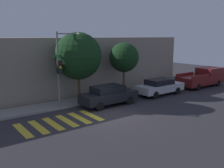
% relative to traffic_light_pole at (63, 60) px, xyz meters
% --- Properties ---
extents(ground_plane, '(60.00, 60.00, 0.00)m').
position_rel_traffic_light_pole_xyz_m(ground_plane, '(1.61, -3.37, -3.52)').
color(ground_plane, '#2D2B30').
extents(sidewalk, '(26.00, 2.06, 0.14)m').
position_rel_traffic_light_pole_xyz_m(sidewalk, '(1.61, 0.86, -3.45)').
color(sidewalk, gray).
rests_on(sidewalk, ground).
extents(building_row, '(26.00, 6.00, 5.03)m').
position_rel_traffic_light_pole_xyz_m(building_row, '(1.61, 5.29, -1.01)').
color(building_row, gray).
rests_on(building_row, ground).
extents(crosswalk, '(4.94, 2.60, 0.00)m').
position_rel_traffic_light_pole_xyz_m(crosswalk, '(-1.62, -2.57, -3.52)').
color(crosswalk, gold).
rests_on(crosswalk, ground).
extents(traffic_light_pole, '(2.18, 0.56, 5.48)m').
position_rel_traffic_light_pole_xyz_m(traffic_light_pole, '(0.00, 0.00, 0.00)').
color(traffic_light_pole, slate).
rests_on(traffic_light_pole, ground).
extents(sedan_near_corner, '(4.43, 1.75, 1.51)m').
position_rel_traffic_light_pole_xyz_m(sedan_near_corner, '(3.00, -1.27, -2.73)').
color(sedan_near_corner, black).
rests_on(sedan_near_corner, ground).
extents(sedan_middle, '(4.57, 1.74, 1.44)m').
position_rel_traffic_light_pole_xyz_m(sedan_middle, '(8.65, -1.27, -2.76)').
color(sedan_middle, '#B7BABF').
rests_on(sedan_middle, ground).
extents(pickup_truck, '(5.63, 2.10, 1.87)m').
position_rel_traffic_light_pole_xyz_m(pickup_truck, '(15.09, -1.27, -2.59)').
color(pickup_truck, maroon).
rests_on(pickup_truck, ground).
extents(tree_near_corner, '(3.58, 3.58, 5.47)m').
position_rel_traffic_light_pole_xyz_m(tree_near_corner, '(1.52, 0.60, 0.15)').
color(tree_near_corner, '#4C3823').
rests_on(tree_near_corner, ground).
extents(tree_midblock, '(2.57, 2.57, 4.63)m').
position_rel_traffic_light_pole_xyz_m(tree_midblock, '(6.01, 0.60, -0.19)').
color(tree_midblock, brown).
rests_on(tree_midblock, ground).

